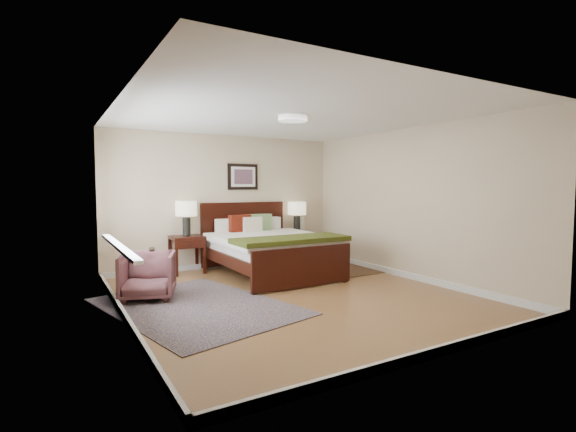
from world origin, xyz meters
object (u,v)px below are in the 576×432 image
object	(u,v)px
lamp_left	(186,211)
lamp_right	(297,211)
bed	(269,243)
nightstand_right	(297,244)
nightstand_left	(187,243)
armchair	(148,276)
rug_persian	(196,306)

from	to	relation	value
lamp_left	lamp_right	bearing A→B (deg)	0.00
bed	lamp_left	xyz separation A→B (m)	(-1.18, 0.88, 0.54)
nightstand_right	lamp_right	distance (m)	0.68
nightstand_left	armchair	bearing A→B (deg)	-124.21
nightstand_right	lamp_right	size ratio (longest dim) A/B	1.00
nightstand_left	lamp_left	distance (m)	0.56
bed	armchair	xyz separation A→B (m)	(-2.15, -0.57, -0.24)
bed	nightstand_right	xyz separation A→B (m)	(1.10, 0.86, -0.19)
armchair	rug_persian	size ratio (longest dim) A/B	0.27
bed	armchair	size ratio (longest dim) A/B	3.19
lamp_left	armchair	bearing A→B (deg)	-123.80
lamp_left	rug_persian	world-z (taller)	lamp_left
nightstand_right	lamp_right	bearing A→B (deg)	90.00
nightstand_left	lamp_left	bearing A→B (deg)	90.00
nightstand_right	lamp_left	xyz separation A→B (m)	(-2.29, 0.01, 0.73)
armchair	lamp_right	bearing A→B (deg)	44.00
bed	lamp_right	world-z (taller)	bed
bed	lamp_right	xyz separation A→B (m)	(1.10, 0.88, 0.49)
lamp_right	armchair	xyz separation A→B (m)	(-3.25, -1.44, -0.72)
nightstand_right	lamp_left	distance (m)	2.40
nightstand_left	rug_persian	world-z (taller)	nightstand_left
lamp_left	armchair	size ratio (longest dim) A/B	0.87
rug_persian	nightstand_right	bearing A→B (deg)	23.95
nightstand_right	lamp_left	bearing A→B (deg)	179.69
bed	lamp_left	world-z (taller)	lamp_left
armchair	bed	bearing A→B (deg)	34.89
nightstand_right	armchair	world-z (taller)	armchair
bed	nightstand_left	world-z (taller)	bed
lamp_right	rug_persian	distance (m)	3.67
nightstand_left	lamp_left	xyz separation A→B (m)	(0.00, 0.02, 0.56)
lamp_left	rug_persian	distance (m)	2.45
bed	nightstand_right	bearing A→B (deg)	38.03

